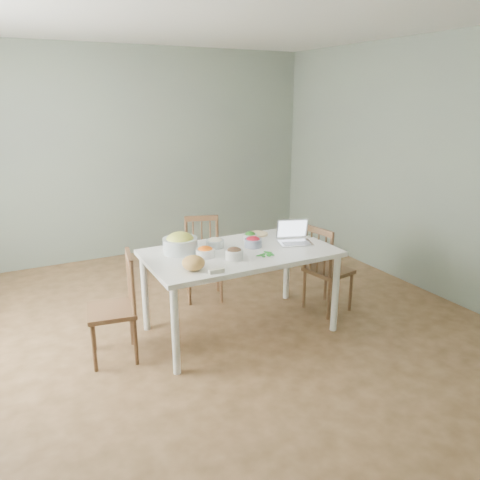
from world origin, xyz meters
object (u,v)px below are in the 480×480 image
bowl_squash (180,243)px  chair_left (111,308)px  dining_table (240,291)px  laptop (296,233)px  chair_far (204,260)px  chair_right (329,268)px  bread_boule (193,263)px

bowl_squash → chair_left: bearing=-168.0°
dining_table → bowl_squash: size_ratio=5.47×
chair_left → laptop: bearing=95.6°
chair_far → chair_right: size_ratio=0.98×
chair_far → chair_left: size_ratio=0.97×
chair_left → bowl_squash: bearing=111.3°
chair_right → bread_boule: bearing=88.9°
chair_left → bread_boule: 0.78m
bread_boule → laptop: bearing=10.4°
chair_far → chair_left: (-1.13, -0.76, 0.01)m
chair_right → laptop: 0.62m
chair_far → chair_right: chair_right is taller
chair_right → chair_far: bearing=40.4°
chair_far → chair_right: 1.30m
dining_table → chair_left: bearing=177.1°
bowl_squash → dining_table: bearing=-22.4°
bread_boule → laptop: 1.11m
dining_table → chair_far: bearing=90.7°
bread_boule → laptop: laptop is taller
chair_far → bread_boule: (-0.53, -1.07, 0.40)m
bowl_squash → laptop: 1.07m
bread_boule → bowl_squash: bowl_squash is taller
dining_table → chair_right: size_ratio=1.86×
chair_far → bread_boule: size_ratio=4.78×
chair_left → bowl_squash: bowl_squash is taller
chair_far → bowl_squash: bowl_squash is taller
dining_table → chair_far: (-0.01, 0.82, 0.05)m
laptop → bowl_squash: bearing=-175.3°
chair_left → bread_boule: bearing=71.9°
chair_right → dining_table: bearing=79.2°
chair_left → laptop: (1.70, -0.11, 0.43)m
laptop → chair_right: bearing=22.9°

